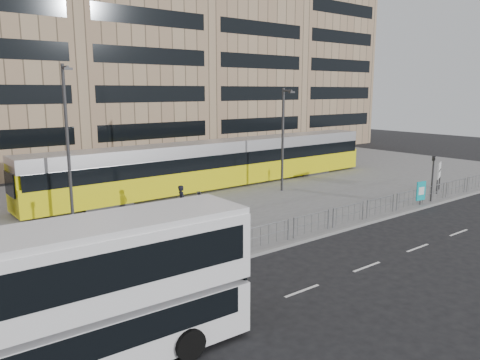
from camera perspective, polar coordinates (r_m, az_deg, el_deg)
ground at (r=25.19m, az=10.59°, el=-6.72°), size 120.00×120.00×0.00m
plaza at (r=33.96m, az=-4.80°, el=-1.86°), size 64.00×24.00×0.15m
kerb at (r=25.20m, az=10.51°, el=-6.54°), size 64.00×0.25×0.17m
building_row at (r=53.98m, az=-17.32°, el=16.11°), size 70.40×18.40×31.20m
pedestrian_barrier at (r=26.71m, az=12.69°, el=-3.60°), size 32.07×0.07×1.10m
road_markings at (r=23.72m, az=19.57°, el=-8.29°), size 62.00×0.12×0.01m
double_decker_bus at (r=13.28m, az=-20.63°, el=-13.39°), size 10.39×2.90×4.13m
tram at (r=36.49m, az=-2.39°, el=2.04°), size 30.32×3.28×3.57m
station_sign at (r=37.42m, az=23.12°, el=0.93°), size 1.75×0.81×2.16m
ad_panel at (r=32.72m, az=21.20°, el=-1.28°), size 0.84×0.17×1.56m
pedestrian at (r=27.73m, az=-7.10°, el=-2.60°), size 0.66×0.82×1.93m
traffic_light_west at (r=20.45m, az=-5.00°, el=-4.51°), size 0.21×0.24×3.10m
traffic_light_east at (r=33.85m, az=22.45°, el=0.84°), size 0.18×0.21×3.10m
lamp_post_west at (r=27.22m, az=-20.26°, el=4.69°), size 0.45×1.04×8.79m
lamp_post_east at (r=34.57m, az=5.30°, el=5.45°), size 0.45×1.04×7.56m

